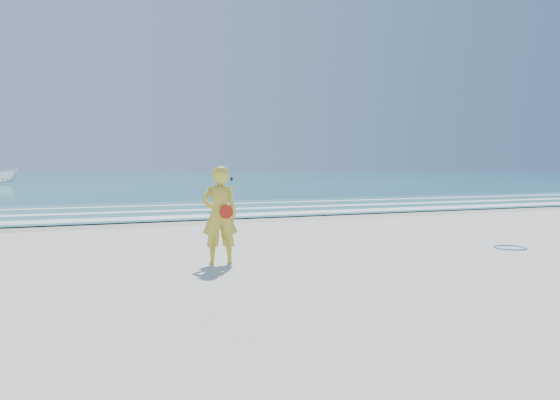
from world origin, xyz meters
name	(u,v)px	position (x,y,z in m)	size (l,w,h in m)	color
ground	(329,262)	(0.00, 0.00, 0.00)	(400.00, 400.00, 0.00)	silver
wet_sand	(209,221)	(0.00, 9.00, 0.00)	(400.00, 2.40, 0.00)	#B2A893
ocean	(79,176)	(0.00, 105.00, 0.02)	(400.00, 190.00, 0.04)	#19727F
shallow	(179,209)	(0.00, 14.00, 0.04)	(400.00, 10.00, 0.01)	#59B7AD
foam_near	(200,216)	(0.00, 10.30, 0.05)	(400.00, 1.40, 0.01)	white
foam_mid	(183,210)	(0.00, 13.20, 0.05)	(400.00, 0.90, 0.01)	white
foam_far	(167,205)	(0.00, 16.50, 0.05)	(400.00, 0.60, 0.01)	white
hoop	(510,248)	(4.77, -0.02, 0.01)	(0.73, 0.73, 0.03)	#0D94FB
buoy	(232,179)	(18.22, 63.56, 0.23)	(0.38, 0.38, 0.38)	black
woman	(220,215)	(-2.08, 0.62, 0.96)	(0.76, 0.56, 1.91)	gold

